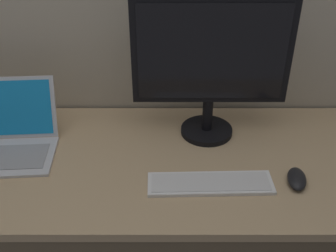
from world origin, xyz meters
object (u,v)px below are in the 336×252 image
(wired_keyboard, at_px, (210,183))
(computer_mouse, at_px, (296,179))
(external_monitor, at_px, (210,64))
(laptop_silver, at_px, (11,136))

(wired_keyboard, relative_size, computer_mouse, 3.57)
(external_monitor, height_order, computer_mouse, external_monitor)
(external_monitor, bearing_deg, laptop_silver, -172.98)
(laptop_silver, bearing_deg, external_monitor, 7.02)
(laptop_silver, height_order, external_monitor, external_monitor)
(external_monitor, bearing_deg, computer_mouse, -46.32)
(wired_keyboard, bearing_deg, computer_mouse, 2.38)
(wired_keyboard, distance_m, computer_mouse, 0.29)
(external_monitor, height_order, wired_keyboard, external_monitor)
(external_monitor, bearing_deg, wired_keyboard, -92.32)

